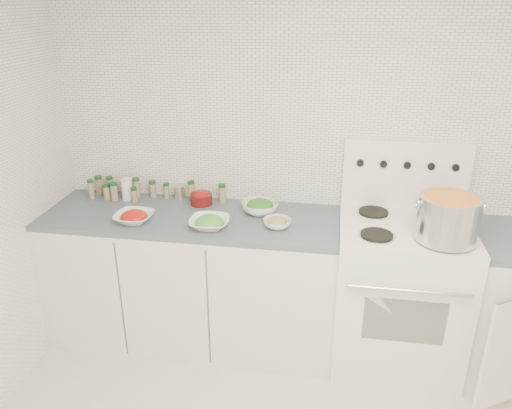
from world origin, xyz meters
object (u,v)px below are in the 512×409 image
Objects in this scene: bowl_tomato at (134,217)px; bowl_snowpea at (209,222)px; stove at (398,289)px; stock_pot at (448,217)px.

bowl_snowpea reaches higher than bowl_tomato.
stove is 0.64m from stock_pot.
bowl_tomato is 0.47m from bowl_snowpea.
stock_pot is at bearing -1.32° from bowl_snowpea.
bowl_tomato is (-1.61, -0.14, 0.44)m from stove.
bowl_snowpea is at bearing -172.71° from stove.
stove reaches higher than stock_pot.
bowl_snowpea is (-1.32, 0.03, -0.15)m from stock_pot.
stove is 5.78× the size of bowl_tomato.
stove is at bearing 4.96° from bowl_tomato.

